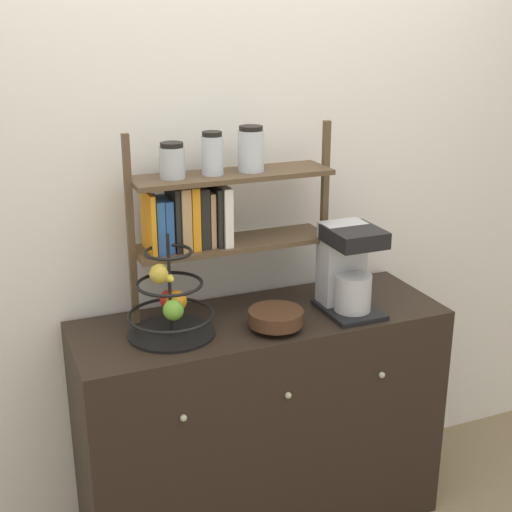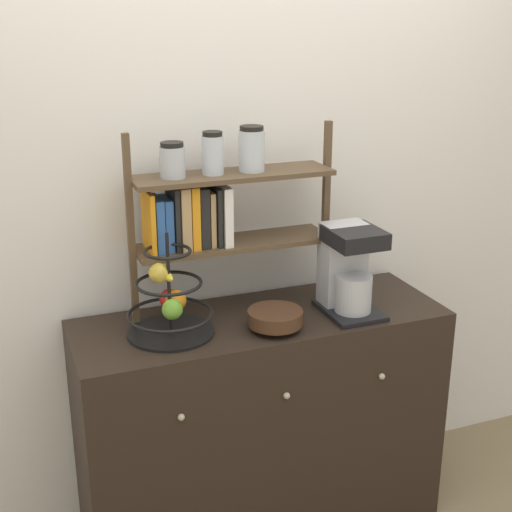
{
  "view_description": "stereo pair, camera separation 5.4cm",
  "coord_description": "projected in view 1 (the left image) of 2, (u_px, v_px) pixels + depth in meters",
  "views": [
    {
      "loc": [
        -0.95,
        -1.99,
        1.98
      ],
      "look_at": [
        -0.02,
        0.24,
        1.15
      ],
      "focal_mm": 50.0,
      "sensor_mm": 36.0,
      "label": 1
    },
    {
      "loc": [
        -0.9,
        -2.01,
        1.98
      ],
      "look_at": [
        -0.02,
        0.24,
        1.15
      ],
      "focal_mm": 50.0,
      "sensor_mm": 36.0,
      "label": 2
    }
  ],
  "objects": [
    {
      "name": "wall_back",
      "position": [
        233.0,
        196.0,
        2.76
      ],
      "size": [
        7.0,
        0.05,
        2.6
      ],
      "primitive_type": "cube",
      "color": "silver",
      "rests_on": "ground_plane"
    },
    {
      "name": "sideboard",
      "position": [
        261.0,
        423.0,
        2.79
      ],
      "size": [
        1.39,
        0.5,
        0.9
      ],
      "color": "black",
      "rests_on": "ground_plane"
    },
    {
      "name": "coffee_maker",
      "position": [
        347.0,
        268.0,
        2.65
      ],
      "size": [
        0.19,
        0.26,
        0.33
      ],
      "color": "black",
      "rests_on": "sideboard"
    },
    {
      "name": "fruit_stand",
      "position": [
        170.0,
        302.0,
        2.47
      ],
      "size": [
        0.31,
        0.31,
        0.37
      ],
      "color": "black",
      "rests_on": "sideboard"
    },
    {
      "name": "wooden_bowl",
      "position": [
        276.0,
        318.0,
        2.53
      ],
      "size": [
        0.2,
        0.2,
        0.07
      ],
      "color": "#422819",
      "rests_on": "sideboard"
    },
    {
      "name": "shelf_hutch",
      "position": [
        210.0,
        203.0,
        2.54
      ],
      "size": [
        0.78,
        0.2,
        0.69
      ],
      "color": "brown",
      "rests_on": "sideboard"
    }
  ]
}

